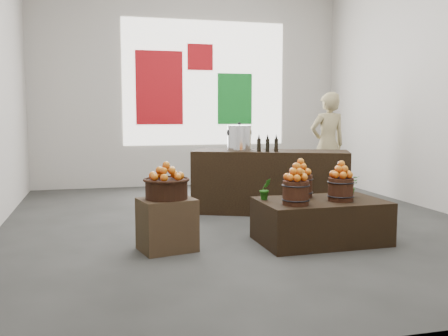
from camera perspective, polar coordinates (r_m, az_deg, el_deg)
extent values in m
plane|color=#373835|center=(6.59, 1.80, -6.16)|extent=(7.00, 7.00, 0.00)
cube|color=#B4AFA6|center=(9.86, -3.92, 9.66)|extent=(6.00, 0.04, 4.00)
cube|color=white|center=(9.90, -2.17, 9.66)|extent=(3.20, 0.02, 2.40)
cube|color=#AC0D14|center=(9.73, -7.40, 9.08)|extent=(0.90, 0.04, 1.40)
cube|color=#127A24|center=(10.02, 1.24, 7.90)|extent=(0.70, 0.04, 1.00)
cube|color=#AC0D14|center=(9.91, -2.74, 12.55)|extent=(0.50, 0.04, 0.50)
cube|color=#473121|center=(5.23, -6.54, -6.44)|extent=(0.63, 0.55, 0.54)
cylinder|color=black|center=(5.16, -6.59, -2.43)|extent=(0.43, 0.43, 0.20)
cube|color=black|center=(5.63, 10.98, -5.97)|extent=(1.38, 0.87, 0.47)
cylinder|color=#3A1A10|center=(5.23, 8.20, -2.83)|extent=(0.27, 0.27, 0.25)
cylinder|color=#3A1A10|center=(5.56, 13.19, -2.40)|extent=(0.27, 0.27, 0.25)
cylinder|color=#3A1A10|center=(5.73, 8.71, -2.04)|extent=(0.27, 0.27, 0.25)
imported|color=#1A5812|center=(5.88, 14.10, -2.02)|extent=(0.27, 0.26, 0.24)
imported|color=#1A5812|center=(5.50, 4.75, -2.42)|extent=(0.15, 0.13, 0.24)
cube|color=black|center=(7.16, 5.29, -1.56)|extent=(2.28, 1.48, 0.89)
cylinder|color=silver|center=(7.14, 1.77, 3.39)|extent=(0.34, 0.34, 0.34)
imported|color=#96875C|center=(8.69, 11.75, 2.64)|extent=(0.67, 0.46, 1.77)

